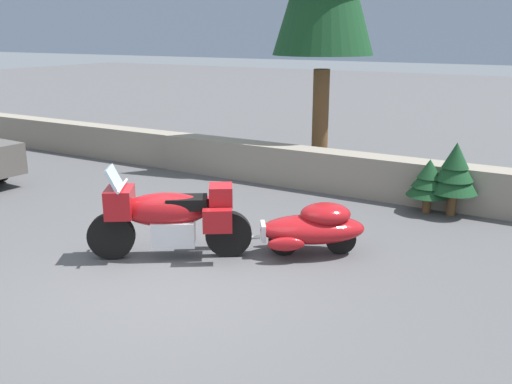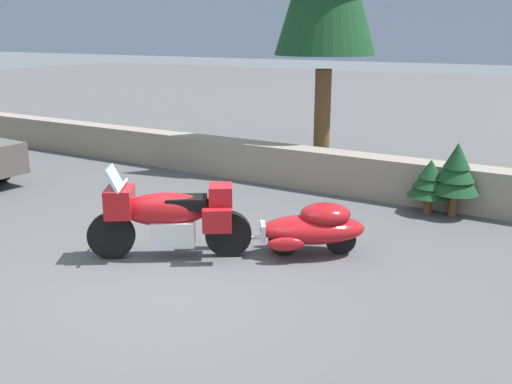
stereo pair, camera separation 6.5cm
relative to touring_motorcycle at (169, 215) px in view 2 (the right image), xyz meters
The scene contains 6 objects.
ground_plane 1.11m from the touring_motorcycle, 53.15° to the right, with size 80.00×80.00×0.00m, color #4C4C4F.
stone_guard_wall 4.48m from the touring_motorcycle, 82.88° to the left, with size 24.00×0.56×0.80m.
touring_motorcycle is the anchor object (origin of this frame).
car_shaped_trailer 2.05m from the touring_motorcycle, 33.57° to the left, with size 2.03×1.52×0.76m.
pine_sapling_near 5.02m from the touring_motorcycle, 52.80° to the left, with size 0.83×0.83×1.30m.
pine_sapling_farther 4.73m from the touring_motorcycle, 56.29° to the left, with size 0.76×0.76×0.97m.
Camera 2 is at (4.35, -5.10, 3.10)m, focal length 39.64 mm.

